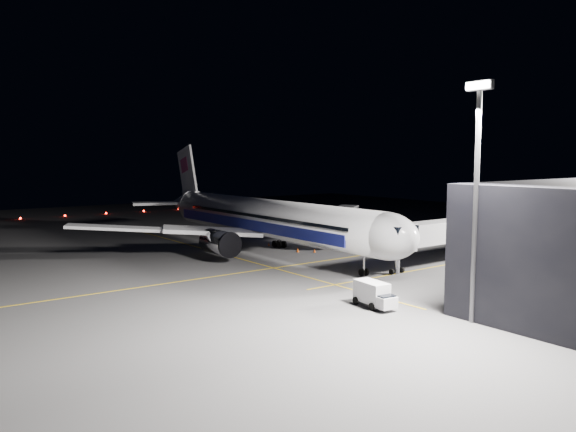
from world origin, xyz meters
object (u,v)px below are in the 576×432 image
(airliner, at_px, (264,218))
(safety_cone_c, at_px, (298,250))
(safety_cone_a, at_px, (269,244))
(safety_cone_b, at_px, (314,251))
(floodlight_mast_south, at_px, (476,180))
(baggage_tug, at_px, (326,229))
(jet_bridge, at_px, (467,228))
(service_truck, at_px, (374,294))

(airliner, height_order, safety_cone_c, airliner)
(safety_cone_a, distance_m, safety_cone_b, 9.54)
(floodlight_mast_south, distance_m, baggage_tug, 58.36)
(safety_cone_a, bearing_deg, airliner, -42.25)
(floodlight_mast_south, height_order, safety_cone_c, floodlight_mast_south)
(jet_bridge, relative_size, safety_cone_c, 52.54)
(airliner, xyz_separation_m, jet_bridge, (23.08, 18.06, -0.58))
(service_truck, relative_size, safety_cone_b, 8.66)
(airliner, xyz_separation_m, baggage_tug, (-9.58, 20.58, -4.31))
(floodlight_mast_south, xyz_separation_m, safety_cone_c, (-37.82, 10.01, -12.04))
(floodlight_mast_south, bearing_deg, jet_bridge, 126.79)
(airliner, xyz_separation_m, safety_cone_b, (4.95, 5.91, -4.88))
(airliner, relative_size, safety_cone_b, 108.23)
(baggage_tug, height_order, safety_cone_b, baggage_tug)
(jet_bridge, height_order, service_truck, jet_bridge)
(service_truck, bearing_deg, floodlight_mast_south, 27.76)
(service_truck, xyz_separation_m, safety_cone_c, (-29.20, 13.24, -0.96))
(jet_bridge, distance_m, safety_cone_c, 24.66)
(service_truck, xyz_separation_m, safety_cone_b, (-27.51, 15.15, -1.01))
(airliner, distance_m, safety_cone_a, 7.71)
(floodlight_mast_south, relative_size, service_truck, 4.21)
(floodlight_mast_south, relative_size, safety_cone_c, 31.61)
(airliner, distance_m, safety_cone_b, 9.12)
(service_truck, bearing_deg, safety_cone_c, 162.84)
(safety_cone_a, height_order, safety_cone_b, safety_cone_b)
(safety_cone_b, bearing_deg, baggage_tug, 134.69)
(airliner, relative_size, safety_cone_c, 93.90)
(baggage_tug, relative_size, safety_cone_b, 5.40)
(safety_cone_a, height_order, safety_cone_c, safety_cone_c)
(jet_bridge, height_order, safety_cone_c, jet_bridge)
(floodlight_mast_south, xyz_separation_m, baggage_tug, (-50.65, 26.60, -11.51))
(safety_cone_b, distance_m, safety_cone_c, 2.54)
(jet_bridge, xyz_separation_m, floodlight_mast_south, (18.00, -24.07, 7.79))
(jet_bridge, xyz_separation_m, safety_cone_a, (-27.48, -14.06, -4.32))
(baggage_tug, bearing_deg, airliner, -83.38)
(safety_cone_a, relative_size, safety_cone_c, 0.79)
(floodlight_mast_south, xyz_separation_m, safety_cone_a, (-45.48, 10.01, -12.11))
(baggage_tug, xyz_separation_m, safety_cone_a, (5.17, -16.58, -0.60))
(jet_bridge, relative_size, baggage_tug, 11.22)
(jet_bridge, relative_size, service_truck, 6.99)
(airliner, distance_m, safety_cone_c, 7.07)
(airliner, xyz_separation_m, safety_cone_c, (3.26, 4.00, -4.84))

